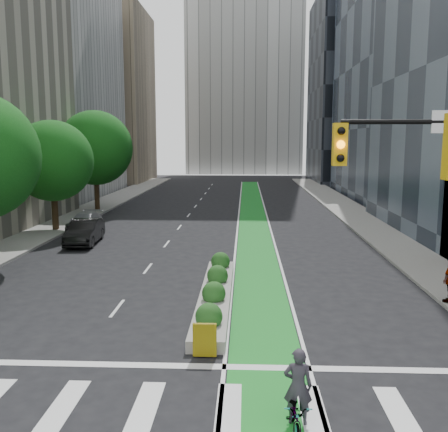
# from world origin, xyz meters

# --- Properties ---
(ground) EXTENTS (160.00, 160.00, 0.00)m
(ground) POSITION_xyz_m (0.00, 0.00, 0.00)
(ground) COLOR black
(ground) RESTS_ON ground
(sidewalk_left) EXTENTS (3.60, 90.00, 0.15)m
(sidewalk_left) POSITION_xyz_m (-11.80, 25.00, 0.07)
(sidewalk_left) COLOR gray
(sidewalk_left) RESTS_ON ground
(sidewalk_right) EXTENTS (3.60, 90.00, 0.15)m
(sidewalk_right) POSITION_xyz_m (11.80, 25.00, 0.07)
(sidewalk_right) COLOR gray
(sidewalk_right) RESTS_ON ground
(bike_lane_paint) EXTENTS (2.20, 70.00, 0.01)m
(bike_lane_paint) POSITION_xyz_m (3.00, 30.00, 0.01)
(bike_lane_paint) COLOR #178224
(bike_lane_paint) RESTS_ON ground
(building_tan_far) EXTENTS (14.00, 16.00, 26.00)m
(building_tan_far) POSITION_xyz_m (-20.00, 66.00, 13.00)
(building_tan_far) COLOR tan
(building_tan_far) RESTS_ON ground
(building_glass_far) EXTENTS (14.00, 24.00, 42.00)m
(building_glass_far) POSITION_xyz_m (21.00, 45.00, 21.00)
(building_glass_far) COLOR #19212D
(building_glass_far) RESTS_ON ground
(building_dark_end) EXTENTS (14.00, 18.00, 28.00)m
(building_dark_end) POSITION_xyz_m (20.00, 68.00, 14.00)
(building_dark_end) COLOR black
(building_dark_end) RESTS_ON ground
(tree_midfar) EXTENTS (5.60, 5.60, 7.76)m
(tree_midfar) POSITION_xyz_m (-11.00, 22.00, 4.95)
(tree_midfar) COLOR black
(tree_midfar) RESTS_ON ground
(tree_far) EXTENTS (6.60, 6.60, 9.00)m
(tree_far) POSITION_xyz_m (-11.00, 32.00, 5.69)
(tree_far) COLOR black
(tree_far) RESTS_ON ground
(median_planter) EXTENTS (1.20, 10.26, 1.10)m
(median_planter) POSITION_xyz_m (1.20, 7.04, 0.37)
(median_planter) COLOR gray
(median_planter) RESTS_ON ground
(bicycle) EXTENTS (0.58, 1.66, 0.87)m
(bicycle) POSITION_xyz_m (3.49, -2.00, 0.44)
(bicycle) COLOR gray
(bicycle) RESTS_ON ground
(cyclist) EXTENTS (0.69, 0.49, 1.79)m
(cyclist) POSITION_xyz_m (3.58, -1.55, 0.89)
(cyclist) COLOR #332F38
(cyclist) RESTS_ON ground
(parked_car_left_mid) EXTENTS (1.98, 4.73, 1.52)m
(parked_car_left_mid) POSITION_xyz_m (-7.56, 17.85, 0.76)
(parked_car_left_mid) COLOR black
(parked_car_left_mid) RESTS_ON ground
(parked_car_left_far) EXTENTS (1.76, 4.27, 1.24)m
(parked_car_left_far) POSITION_xyz_m (-9.14, 22.72, 0.62)
(parked_car_left_far) COLOR #4F5153
(parked_car_left_far) RESTS_ON ground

